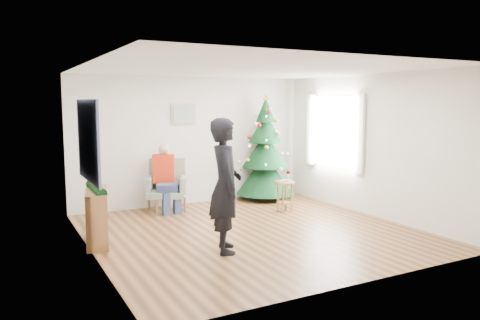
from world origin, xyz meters
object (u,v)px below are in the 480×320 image
christmas_tree (265,152)px  stool (285,196)px  standing_man (225,185)px  console (97,217)px  armchair (167,192)px

christmas_tree → stool: size_ratio=3.92×
standing_man → console: 2.03m
console → stool: bearing=17.7°
stool → standing_man: 2.72m
stool → armchair: (-1.98, 1.11, 0.07)m
christmas_tree → console: size_ratio=2.27×
stool → armchair: bearing=150.7°
stool → console: size_ratio=0.58×
christmas_tree → stool: 1.43m
christmas_tree → standing_man: bearing=-129.7°
christmas_tree → standing_man: christmas_tree is taller
stool → standing_man: bearing=-141.6°
stool → christmas_tree: bearing=76.5°
standing_man → console: bearing=69.4°
stool → armchair: armchair is taller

